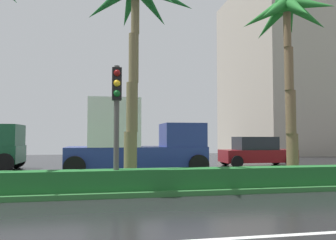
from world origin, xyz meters
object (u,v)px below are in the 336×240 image
at_px(car_in_traffic_second, 257,152).
at_px(palm_tree_centre_right, 288,27).
at_px(traffic_signal_median_right, 117,104).
at_px(palm_tree_centre, 136,10).
at_px(box_truck_following, 135,141).

bearing_deg(car_in_traffic_second, palm_tree_centre_right, -104.99).
relative_size(palm_tree_centre_right, traffic_signal_median_right, 1.99).
bearing_deg(palm_tree_centre, traffic_signal_median_right, -111.31).
xyz_separation_m(palm_tree_centre_right, box_truck_following, (-5.67, 3.88, -4.50)).
xyz_separation_m(palm_tree_centre_right, car_in_traffic_second, (1.76, 6.58, -5.23)).
relative_size(traffic_signal_median_right, car_in_traffic_second, 0.86).
bearing_deg(box_truck_following, palm_tree_centre, -94.93).
height_order(palm_tree_centre, box_truck_following, palm_tree_centre).
distance_m(palm_tree_centre, car_in_traffic_second, 11.58).
height_order(palm_tree_centre_right, box_truck_following, palm_tree_centre_right).
xyz_separation_m(traffic_signal_median_right, box_truck_following, (1.05, 5.77, -1.15)).
xyz_separation_m(palm_tree_centre_right, traffic_signal_median_right, (-6.72, -1.89, -3.36)).
xyz_separation_m(palm_tree_centre, car_in_traffic_second, (7.77, 6.65, -5.44)).
bearing_deg(box_truck_following, traffic_signal_median_right, -100.32).
height_order(palm_tree_centre_right, traffic_signal_median_right, palm_tree_centre_right).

